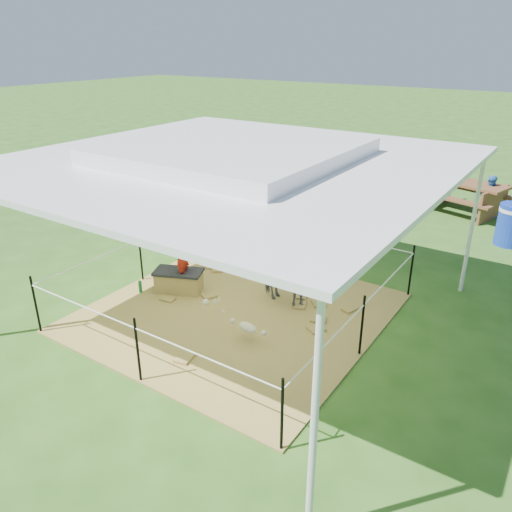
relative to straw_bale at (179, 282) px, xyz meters
The scene contains 14 objects.
ground 1.35m from the straw_bale, ahead, with size 90.00×90.00×0.00m, color #2D5919.
hay_patch 1.35m from the straw_bale, ahead, with size 4.60×4.60×0.03m, color brown.
canopy_tent 2.82m from the straw_bale, ahead, with size 6.30×6.30×2.90m.
rope_fence 1.40m from the straw_bale, ahead, with size 4.54×4.54×1.00m.
straw_bale is the anchor object (origin of this frame).
dark_cloth 0.21m from the straw_bale, 90.00° to the left, with size 0.88×0.46×0.05m, color black.
woman 0.68m from the straw_bale, ahead, with size 0.36×0.24×0.99m, color red.
green_bottle 0.71m from the straw_bale, 140.71° to the right, with size 0.06×0.06×0.23m, color #197130.
pony 2.00m from the straw_bale, 19.03° to the left, with size 0.47×1.04×0.88m, color #4D4D52.
pink_hat 2.12m from the straw_bale, 19.03° to the left, with size 0.27×0.27×0.13m, color pink.
foal 2.10m from the straw_bale, 18.26° to the right, with size 0.92×0.51×0.51m, color beige, non-canonical shape.
trash_barrel 7.56m from the straw_bale, 51.82° to the left, with size 0.62×0.62×0.95m, color #1635AB.
picnic_table_near 8.44m from the straw_bale, 67.39° to the left, with size 2.05×1.48×0.85m, color brown.
distant_person 8.64m from the straw_bale, 63.58° to the left, with size 0.54×0.42×1.11m, color #3879D3.
Camera 1 is at (4.43, -6.03, 4.32)m, focal length 35.00 mm.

